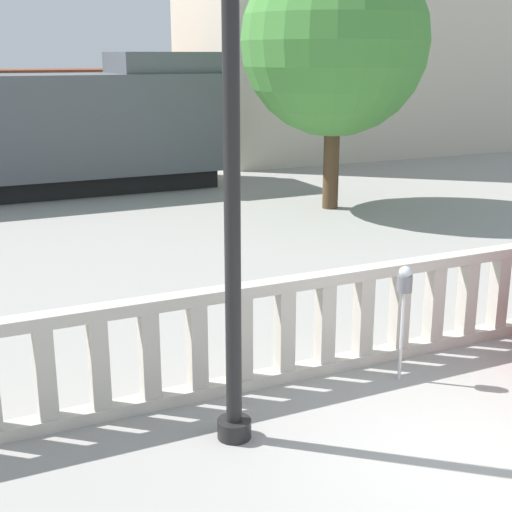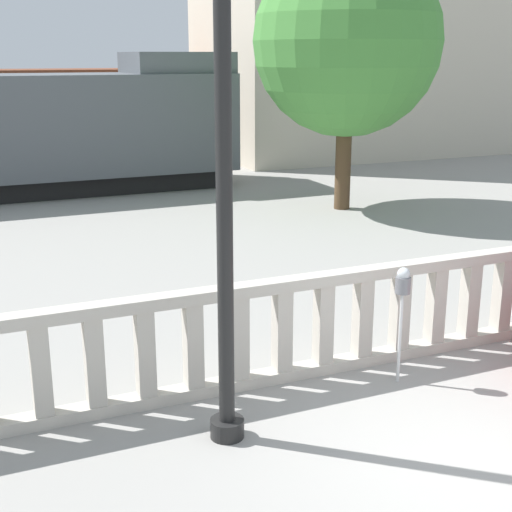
# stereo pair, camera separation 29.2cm
# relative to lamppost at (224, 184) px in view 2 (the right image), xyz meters

# --- Properties ---
(ground_plane) EXTENTS (160.00, 160.00, 0.00)m
(ground_plane) POSITION_rel_lamppost_xyz_m (1.96, -1.49, -2.69)
(ground_plane) COLOR gray
(balustrade) EXTENTS (13.78, 0.24, 1.30)m
(balustrade) POSITION_rel_lamppost_xyz_m (1.96, 1.01, -2.04)
(balustrade) COLOR #BCB5A8
(balustrade) RESTS_ON ground
(lamppost) EXTENTS (0.36, 0.36, 5.31)m
(lamppost) POSITION_rel_lamppost_xyz_m (0.00, 0.00, 0.00)
(lamppost) COLOR black
(lamppost) RESTS_ON ground
(parking_meter) EXTENTS (0.18, 0.18, 1.46)m
(parking_meter) POSITION_rel_lamppost_xyz_m (2.40, 0.40, -1.50)
(parking_meter) COLOR silver
(parking_meter) RESTS_ON ground
(train_far) EXTENTS (29.04, 3.06, 3.96)m
(train_far) POSITION_rel_lamppost_xyz_m (6.71, 21.58, -0.92)
(train_far) COLOR black
(train_far) RESTS_ON ground
(tree_left) EXTENTS (4.68, 4.68, 6.54)m
(tree_left) POSITION_rel_lamppost_xyz_m (6.92, 9.59, 1.50)
(tree_left) COLOR #4C3823
(tree_left) RESTS_ON ground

